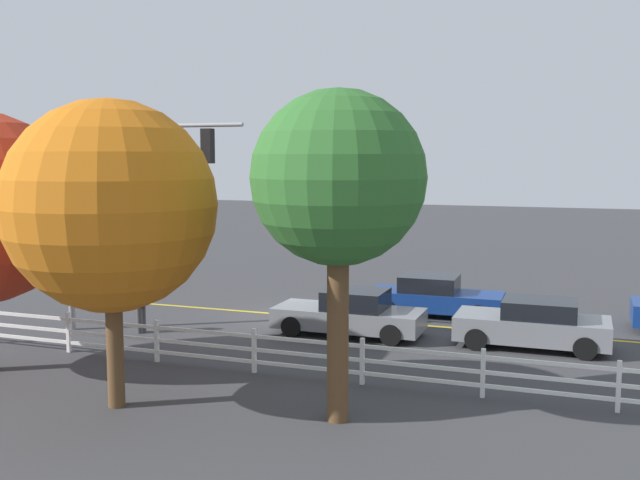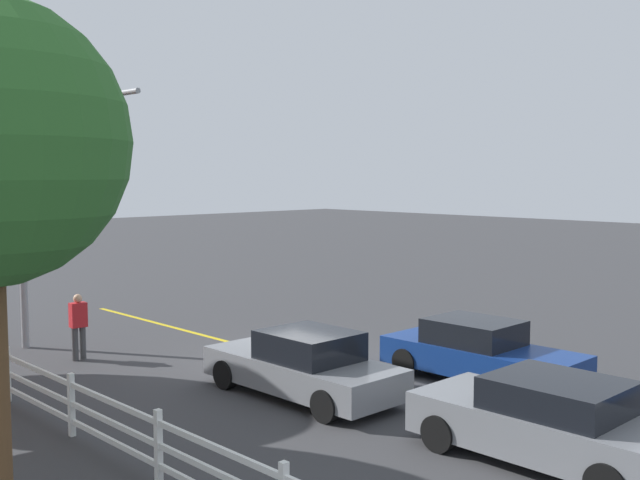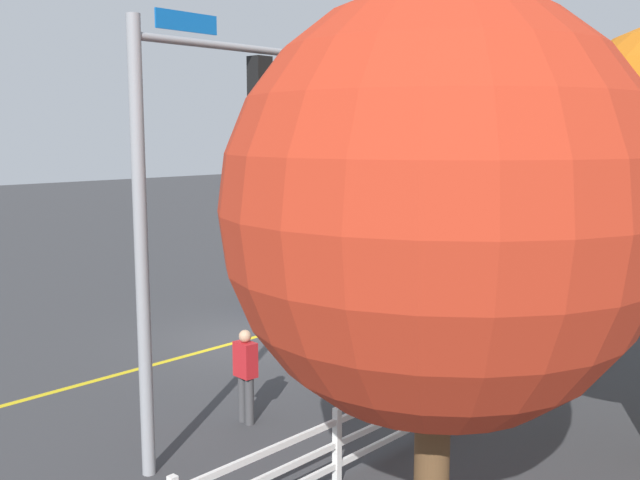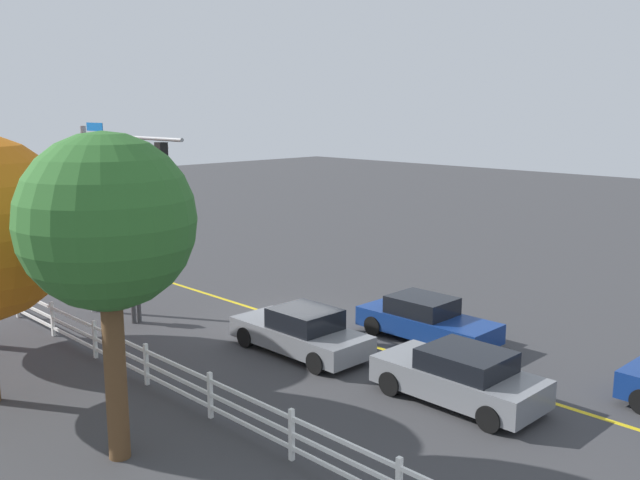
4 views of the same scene
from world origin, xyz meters
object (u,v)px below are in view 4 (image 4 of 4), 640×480
object	(u,v)px
car_0	(301,332)
pedestrian	(136,297)
car_1	(426,320)
car_2	(460,376)
tree_2	(107,224)

from	to	relation	value
car_0	pedestrian	bearing A→B (deg)	17.28
car_1	pedestrian	size ratio (longest dim) A/B	2.73
car_2	tree_2	world-z (taller)	tree_2
car_0	tree_2	distance (m)	8.62
car_0	car_1	distance (m)	4.16
car_0	car_2	world-z (taller)	car_0
car_2	car_1	bearing A→B (deg)	-43.23
car_0	car_2	xyz separation A→B (m)	(-5.45, -0.37, 0.03)
car_0	pedestrian	world-z (taller)	pedestrian
car_0	tree_2	bearing A→B (deg)	105.46
pedestrian	car_1	bearing A→B (deg)	-140.82
car_2	pedestrian	world-z (taller)	pedestrian
car_1	car_2	size ratio (longest dim) A/B	1.07
car_1	car_0	bearing A→B (deg)	-117.93
car_0	pedestrian	distance (m)	6.58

